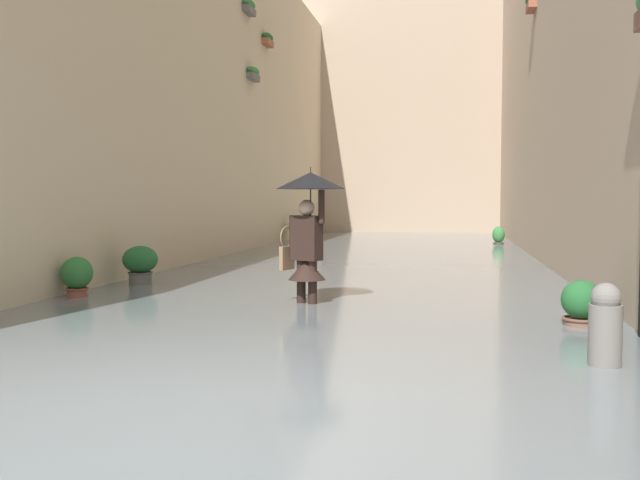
# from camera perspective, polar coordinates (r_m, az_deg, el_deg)

# --- Properties ---
(ground_plane) EXTENTS (63.57, 63.57, 0.00)m
(ground_plane) POSITION_cam_1_polar(r_m,az_deg,el_deg) (17.27, 4.54, -2.05)
(ground_plane) COLOR slate
(flood_water) EXTENTS (8.24, 31.43, 0.22)m
(flood_water) POSITION_cam_1_polar(r_m,az_deg,el_deg) (17.26, 4.54, -1.69)
(flood_water) COLOR slate
(flood_water) RESTS_ON ground_plane
(building_facade_right) EXTENTS (2.04, 29.43, 8.90)m
(building_facade_right) POSITION_cam_1_polar(r_m,az_deg,el_deg) (18.48, -10.12, 12.10)
(building_facade_right) COLOR beige
(building_facade_right) RESTS_ON ground_plane
(building_facade_far) EXTENTS (11.04, 1.80, 13.48)m
(building_facade_far) POSITION_cam_1_polar(r_m,az_deg,el_deg) (31.19, 7.29, 12.74)
(building_facade_far) COLOR tan
(building_facade_far) RESTS_ON ground_plane
(person_wading) EXTENTS (0.92, 0.92, 2.03)m
(person_wading) POSITION_cam_1_polar(r_m,az_deg,el_deg) (9.40, -0.94, 1.83)
(person_wading) COLOR #4C4233
(person_wading) RESTS_ON ground_plane
(potted_plant_far_left) EXTENTS (0.38, 0.38, 0.76)m
(potted_plant_far_left) POSITION_cam_1_polar(r_m,az_deg,el_deg) (22.68, 14.12, 0.17)
(potted_plant_far_left) COLOR #66605B
(potted_plant_far_left) RESTS_ON ground_plane
(potted_plant_far_right) EXTENTS (0.53, 0.53, 0.97)m
(potted_plant_far_right) POSITION_cam_1_polar(r_m,az_deg,el_deg) (23.65, -1.90, 0.69)
(potted_plant_far_right) COLOR brown
(potted_plant_far_right) RESTS_ON ground_plane
(potted_plant_near_left) EXTENTS (0.43, 0.43, 0.72)m
(potted_plant_near_left) POSITION_cam_1_polar(r_m,az_deg,el_deg) (8.34, 20.21, -5.34)
(potted_plant_near_left) COLOR brown
(potted_plant_near_left) RESTS_ON ground_plane
(potted_plant_mid_right) EXTENTS (0.57, 0.57, 0.84)m
(potted_plant_mid_right) POSITION_cam_1_polar(r_m,az_deg,el_deg) (11.98, -14.22, -2.08)
(potted_plant_mid_right) COLOR #66605B
(potted_plant_mid_right) RESTS_ON ground_plane
(potted_plant_near_right) EXTENTS (0.45, 0.45, 0.79)m
(potted_plant_near_right) POSITION_cam_1_polar(r_m,az_deg,el_deg) (10.71, -18.91, -2.99)
(potted_plant_near_right) COLOR brown
(potted_plant_near_right) RESTS_ON ground_plane
(mooring_bollard) EXTENTS (0.27, 0.27, 0.91)m
(mooring_bollard) POSITION_cam_1_polar(r_m,az_deg,el_deg) (6.41, 21.89, -7.26)
(mooring_bollard) COLOR slate
(mooring_bollard) RESTS_ON ground_plane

